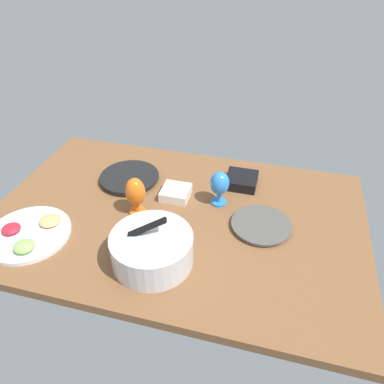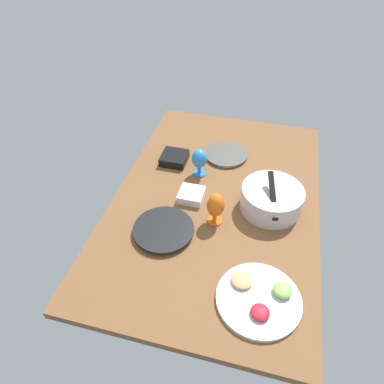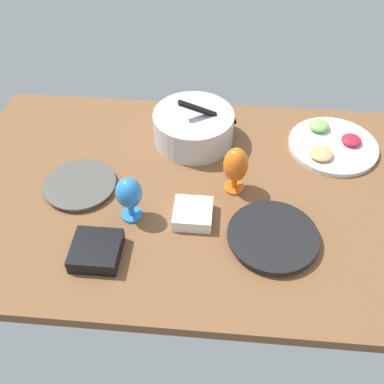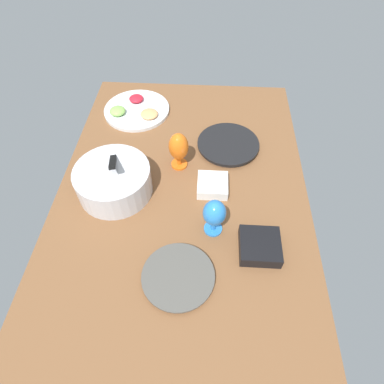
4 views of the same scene
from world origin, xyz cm
name	(u,v)px [view 4 (image 4 of 4)]	position (x,y,z in cm)	size (l,w,h in cm)	color
ground_plane	(182,198)	(0.00, 0.00, -2.00)	(160.00, 104.00, 4.00)	brown
dinner_plate_left	(178,277)	(-36.45, -1.67, 1.05)	(25.11, 25.11, 2.02)	silver
dinner_plate_right	(228,145)	(29.59, -19.32, 1.50)	(28.65, 28.65, 2.88)	#4C4C51
mixing_bowl	(114,180)	(0.72, 27.51, 6.60)	(31.44, 30.38, 19.59)	silver
fruit_platter	(136,110)	(53.55, 27.88, 1.40)	(33.59, 33.59, 5.23)	silver
hurricane_glass_orange	(179,148)	(16.91, 2.44, 10.47)	(8.46, 8.46, 17.68)	orange
hurricane_glass_blue	(214,214)	(-16.11, -13.18, 10.13)	(8.46, 8.46, 16.38)	#2A7BD1
square_bowl_white	(213,185)	(3.96, -12.54, 2.51)	(12.51, 12.51, 4.51)	white
square_bowl_black	(260,246)	(-23.76, -30.00, 2.74)	(14.57, 14.57, 4.92)	black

